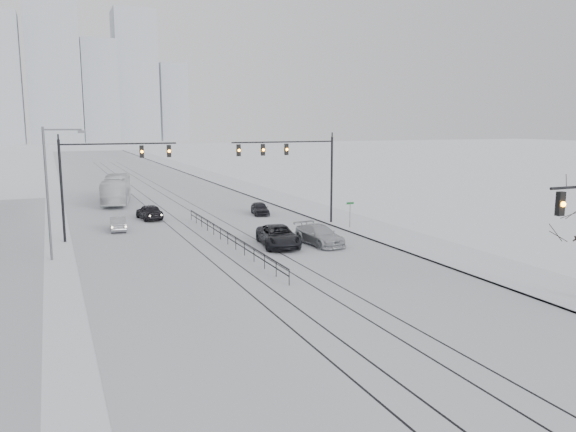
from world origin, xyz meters
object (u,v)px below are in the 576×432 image
(sedan_nb_right, at_px, (319,235))
(box_truck, at_px, (116,190))
(sedan_sb_outer, at_px, (118,224))
(sedan_nb_far, at_px, (260,209))
(sedan_sb_inner, at_px, (149,212))
(sedan_nb_front, at_px, (278,236))

(sedan_nb_right, xyz_separation_m, box_truck, (-11.76, 29.54, 0.84))
(sedan_sb_outer, xyz_separation_m, box_truck, (1.80, 17.63, 0.96))
(sedan_sb_outer, height_order, sedan_nb_right, sedan_nb_right)
(sedan_sb_outer, relative_size, sedan_nb_far, 1.00)
(sedan_sb_inner, relative_size, sedan_nb_front, 0.78)
(sedan_sb_inner, bearing_deg, sedan_sb_outer, 47.13)
(sedan_sb_outer, height_order, sedan_nb_front, sedan_nb_front)
(sedan_sb_inner, relative_size, sedan_nb_far, 1.17)
(sedan_nb_far, distance_m, box_truck, 19.02)
(sedan_nb_right, relative_size, sedan_nb_far, 1.37)
(sedan_sb_outer, relative_size, sedan_nb_right, 0.73)
(box_truck, bearing_deg, sedan_nb_right, 121.75)
(sedan_nb_far, height_order, box_truck, box_truck)
(sedan_sb_outer, xyz_separation_m, sedan_nb_right, (13.56, -11.91, 0.13))
(sedan_sb_inner, height_order, sedan_nb_right, sedan_sb_inner)
(sedan_nb_right, bearing_deg, sedan_sb_inner, 115.53)
(sedan_sb_outer, distance_m, sedan_nb_right, 18.05)
(sedan_sb_inner, height_order, sedan_nb_far, sedan_sb_inner)
(sedan_sb_outer, distance_m, sedan_nb_far, 14.71)
(sedan_nb_front, relative_size, sedan_nb_far, 1.50)
(box_truck, bearing_deg, sedan_sb_inner, 107.37)
(sedan_nb_far, bearing_deg, sedan_nb_front, -95.03)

